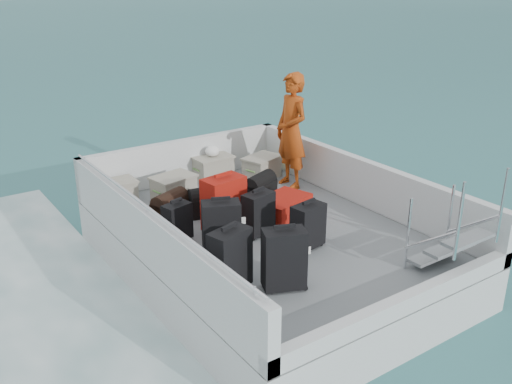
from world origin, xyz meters
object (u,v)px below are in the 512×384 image
suitcase_2 (177,223)px  suitcase_6 (308,227)px  crate_2 (213,168)px  crate_3 (262,168)px  passenger (291,131)px  suitcase_7 (258,214)px  crate_0 (118,193)px  suitcase_8 (283,207)px  crate_1 (174,189)px  suitcase_3 (284,260)px  suitcase_0 (230,260)px  suitcase_1 (221,228)px  suitcase_5 (224,204)px

suitcase_2 → suitcase_6: (1.27, -1.11, 0.03)m
crate_2 → crate_3: bearing=-33.6°
suitcase_2 → passenger: passenger is taller
suitcase_7 → crate_0: suitcase_7 is taller
suitcase_2 → suitcase_7: 1.07m
suitcase_8 → crate_0: crate_0 is taller
suitcase_2 → suitcase_8: size_ratio=0.67×
suitcase_6 → crate_1: 2.52m
crate_2 → suitcase_3: bearing=-108.4°
crate_3 → crate_2: bearing=146.4°
suitcase_0 → passenger: passenger is taller
suitcase_8 → suitcase_2: bearing=66.8°
suitcase_2 → crate_3: suitcase_2 is taller
suitcase_6 → passenger: passenger is taller
crate_1 → crate_3: size_ratio=1.03×
crate_0 → crate_1: size_ratio=0.88×
passenger → crate_1: bearing=-100.9°
suitcase_3 → suitcase_7: 1.42m
suitcase_1 → suitcase_5: (0.39, 0.58, 0.03)m
suitcase_1 → suitcase_3: size_ratio=0.98×
suitcase_8 → crate_1: size_ratio=1.29×
suitcase_7 → crate_3: bearing=42.0°
suitcase_2 → suitcase_5: (0.67, -0.06, 0.12)m
suitcase_1 → crate_1: size_ratio=1.16×
suitcase_3 → suitcase_5: bearing=103.9°
crate_1 → passenger: 2.07m
suitcase_0 → suitcase_7: 1.44m
suitcase_2 → suitcase_3: suitcase_3 is taller
suitcase_1 → suitcase_3: bearing=-58.7°
crate_3 → suitcase_0: bearing=-130.7°
suitcase_6 → crate_1: suitcase_6 is taller
suitcase_3 → passenger: (2.05, 2.52, 0.57)m
crate_3 → suitcase_7: bearing=-126.4°
suitcase_2 → suitcase_5: size_ratio=0.69×
suitcase_2 → crate_1: (0.61, 1.31, -0.08)m
suitcase_1 → suitcase_6: suitcase_1 is taller
suitcase_0 → passenger: size_ratio=0.39×
suitcase_1 → crate_1: bearing=105.0°
suitcase_1 → passenger: passenger is taller
suitcase_0 → suitcase_6: 1.39m
suitcase_3 → suitcase_5: 1.70m
suitcase_8 → crate_1: (-0.99, 1.48, 0.03)m
suitcase_3 → passenger: 3.30m
suitcase_2 → suitcase_8: suitcase_2 is taller
suitcase_2 → crate_3: bearing=16.7°
suitcase_0 → suitcase_2: 1.42m
suitcase_5 → crate_0: suitcase_5 is taller
suitcase_3 → crate_3: 3.61m
suitcase_5 → crate_0: size_ratio=1.44×
suitcase_6 → crate_3: 2.66m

